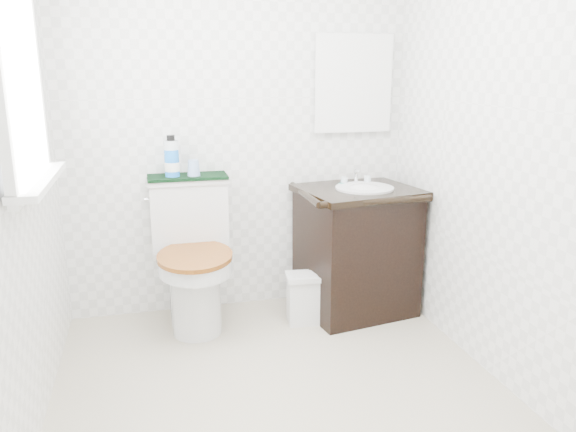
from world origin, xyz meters
name	(u,v)px	position (x,y,z in m)	size (l,w,h in m)	color
floor	(285,399)	(0.00, 0.00, 0.00)	(2.40, 2.40, 0.00)	#BFB39A
wall_back	(238,125)	(0.00, 1.20, 1.20)	(2.40, 2.40, 0.00)	white
wall_front	(412,225)	(0.00, -1.20, 1.20)	(2.40, 2.40, 0.00)	white
wall_left	(5,162)	(-1.10, 0.00, 1.20)	(2.40, 2.40, 0.00)	white
wall_right	(509,144)	(1.10, 0.00, 1.20)	(2.40, 2.40, 0.00)	white
window	(16,67)	(-1.07, 0.25, 1.55)	(0.02, 0.70, 0.90)	white
mirror	(353,84)	(0.75, 1.18, 1.45)	(0.50, 0.02, 0.60)	silver
toilet	(193,264)	(-0.34, 0.96, 0.39)	(0.49, 0.67, 0.90)	silver
vanity	(357,247)	(0.70, 0.90, 0.43)	(0.78, 0.70, 0.92)	black
trash_bin	(304,298)	(0.32, 0.80, 0.16)	(0.24, 0.20, 0.32)	silver
towel	(187,177)	(-0.34, 1.09, 0.91)	(0.48, 0.22, 0.02)	black
mouthwash_bottle	(172,158)	(-0.43, 1.07, 1.03)	(0.09, 0.09, 0.25)	blue
cup	(194,168)	(-0.30, 1.07, 0.97)	(0.08, 0.08, 0.10)	#7D9BCC
soap_bar	(342,184)	(0.64, 1.02, 0.83)	(0.06, 0.04, 0.02)	#166E5F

